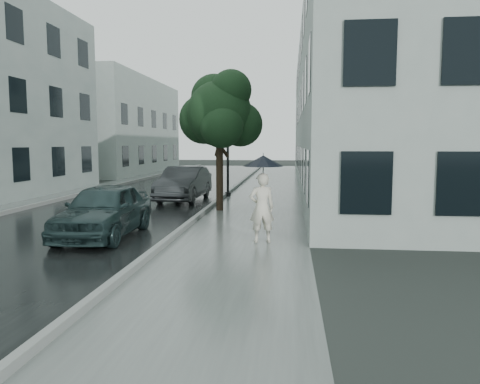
# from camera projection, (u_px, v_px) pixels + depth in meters

# --- Properties ---
(ground) EXTENTS (120.00, 120.00, 0.00)m
(ground) POSITION_uv_depth(u_px,v_px,m) (219.00, 261.00, 10.11)
(ground) COLOR black
(ground) RESTS_ON ground
(sidewalk) EXTENTS (3.50, 60.00, 0.01)m
(sidewalk) POSITION_uv_depth(u_px,v_px,m) (263.00, 197.00, 21.95)
(sidewalk) COLOR slate
(sidewalk) RESTS_ON ground
(kerb_near) EXTENTS (0.15, 60.00, 0.15)m
(kerb_near) POSITION_uv_depth(u_px,v_px,m) (225.00, 195.00, 22.14)
(kerb_near) COLOR slate
(kerb_near) RESTS_ON ground
(asphalt_road) EXTENTS (6.85, 60.00, 0.00)m
(asphalt_road) POSITION_uv_depth(u_px,v_px,m) (153.00, 196.00, 22.52)
(asphalt_road) COLOR black
(asphalt_road) RESTS_ON ground
(kerb_far) EXTENTS (0.15, 60.00, 0.15)m
(kerb_far) POSITION_uv_depth(u_px,v_px,m) (83.00, 194.00, 22.89)
(kerb_far) COLOR slate
(kerb_far) RESTS_ON ground
(sidewalk_far) EXTENTS (1.70, 60.00, 0.01)m
(sidewalk_far) POSITION_uv_depth(u_px,v_px,m) (65.00, 195.00, 22.99)
(sidewalk_far) COLOR #4C5451
(sidewalk_far) RESTS_ON ground
(building_near) EXTENTS (7.02, 36.00, 9.00)m
(building_near) POSITION_uv_depth(u_px,v_px,m) (357.00, 111.00, 28.34)
(building_near) COLOR #929F99
(building_near) RESTS_ON ground
(building_far_b) EXTENTS (7.02, 18.00, 8.00)m
(building_far_b) POSITION_uv_depth(u_px,v_px,m) (115.00, 126.00, 40.83)
(building_far_b) COLOR #929F99
(building_far_b) RESTS_ON ground
(pedestrian) EXTENTS (0.73, 0.57, 1.78)m
(pedestrian) POSITION_uv_depth(u_px,v_px,m) (262.00, 208.00, 11.91)
(pedestrian) COLOR beige
(pedestrian) RESTS_ON sidewalk
(umbrella) EXTENTS (1.32, 1.32, 1.34)m
(umbrella) POSITION_uv_depth(u_px,v_px,m) (263.00, 161.00, 11.78)
(umbrella) COLOR black
(umbrella) RESTS_ON ground
(street_tree) EXTENTS (3.19, 2.90, 5.21)m
(street_tree) POSITION_uv_depth(u_px,v_px,m) (220.00, 113.00, 17.43)
(street_tree) COLOR #332619
(street_tree) RESTS_ON ground
(lamp_post) EXTENTS (0.84, 0.39, 5.64)m
(lamp_post) POSITION_uv_depth(u_px,v_px,m) (225.00, 129.00, 22.01)
(lamp_post) COLOR black
(lamp_post) RESTS_ON ground
(car_near) EXTENTS (1.81, 4.30, 1.45)m
(car_near) POSITION_uv_depth(u_px,v_px,m) (104.00, 210.00, 12.66)
(car_near) COLOR #1A2C2D
(car_near) RESTS_ON ground
(car_far) EXTENTS (1.74, 4.59, 1.49)m
(car_far) POSITION_uv_depth(u_px,v_px,m) (184.00, 183.00, 20.72)
(car_far) COLOR #272B2D
(car_far) RESTS_ON ground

